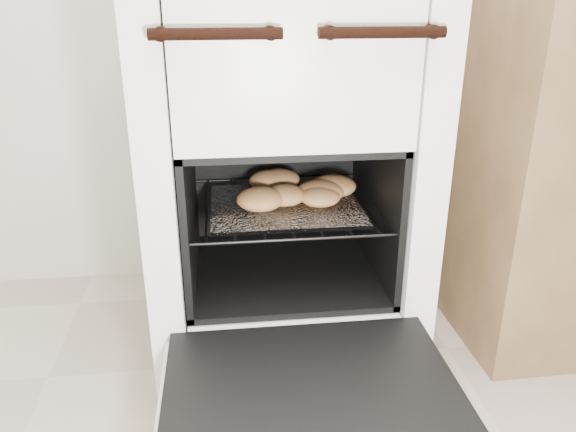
{
  "coord_description": "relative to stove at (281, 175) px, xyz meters",
  "views": [
    {
      "loc": [
        -0.22,
        -0.13,
        0.87
      ],
      "look_at": [
        -0.09,
        1.02,
        0.4
      ],
      "focal_mm": 35.0,
      "sensor_mm": 36.0,
      "label": 1
    }
  ],
  "objects": [
    {
      "name": "stove",
      "position": [
        0.0,
        0.0,
        0.0
      ],
      "size": [
        0.6,
        0.67,
        0.92
      ],
      "color": "white",
      "rests_on": "ground"
    },
    {
      "name": "oven_door",
      "position": [
        0.0,
        -0.51,
        -0.25
      ],
      "size": [
        0.54,
        0.42,
        0.04
      ],
      "color": "black",
      "rests_on": "stove"
    },
    {
      "name": "oven_rack",
      "position": [
        -0.0,
        -0.07,
        -0.05
      ],
      "size": [
        0.44,
        0.42,
        0.01
      ],
      "color": "black",
      "rests_on": "stove"
    },
    {
      "name": "foil_sheet",
      "position": [
        -0.0,
        -0.09,
        -0.05
      ],
      "size": [
        0.34,
        0.3,
        0.01
      ],
      "primitive_type": "cube",
      "color": "white",
      "rests_on": "oven_rack"
    },
    {
      "name": "baked_rolls",
      "position": [
        0.03,
        -0.05,
        -0.02
      ],
      "size": [
        0.31,
        0.25,
        0.05
      ],
      "color": "tan",
      "rests_on": "foil_sheet"
    }
  ]
}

